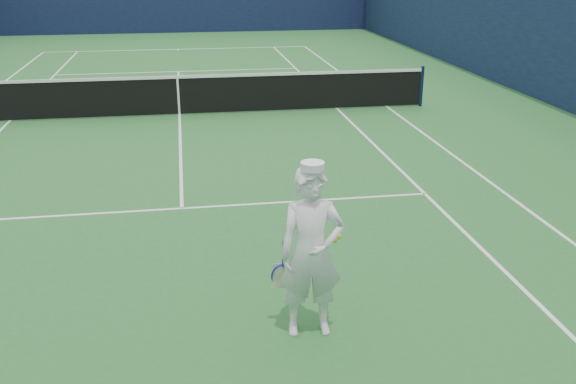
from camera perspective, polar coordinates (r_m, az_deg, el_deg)
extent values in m
plane|color=#25632A|center=(16.60, -9.62, 6.74)|extent=(80.00, 80.00, 0.00)
cube|color=white|center=(28.30, -9.76, 12.40)|extent=(11.03, 0.06, 0.01)
cube|color=white|center=(17.44, 8.84, 7.47)|extent=(0.06, 23.83, 0.01)
cube|color=white|center=(17.14, -23.56, 5.76)|extent=(0.06, 23.77, 0.01)
cube|color=white|center=(17.07, 4.42, 7.36)|extent=(0.06, 23.77, 0.01)
cube|color=white|center=(22.88, -9.71, 10.51)|extent=(8.23, 0.06, 0.01)
cube|color=white|center=(10.49, -9.41, -1.45)|extent=(8.23, 0.06, 0.01)
cube|color=white|center=(16.60, -9.62, 6.76)|extent=(0.06, 12.80, 0.01)
cube|color=white|center=(28.15, -9.76, 12.36)|extent=(0.06, 0.30, 0.01)
cube|color=#0F1B38|center=(19.01, 22.61, 13.36)|extent=(0.12, 36.12, 4.00)
cylinder|color=#141E4C|center=(17.64, 11.78, 9.19)|extent=(0.09, 0.09, 1.07)
cube|color=black|center=(16.49, -9.72, 8.43)|extent=(12.79, 0.02, 0.92)
cube|color=white|center=(16.40, -9.82, 10.03)|extent=(12.79, 0.04, 0.07)
cube|color=white|center=(16.50, -9.71, 8.33)|extent=(0.05, 0.03, 0.94)
imported|color=white|center=(6.73, 2.09, -5.45)|extent=(0.70, 0.48, 1.88)
cylinder|color=white|center=(6.36, 2.20, 2.32)|extent=(0.24, 0.24, 0.08)
cube|color=white|center=(6.50, 2.02, 2.43)|extent=(0.18, 0.11, 0.02)
cylinder|color=navy|center=(6.75, -0.37, -5.02)|extent=(0.04, 0.09, 0.22)
cube|color=#1D2DA1|center=(6.88, -0.45, -6.16)|extent=(0.02, 0.02, 0.14)
torus|color=#1D2DA1|center=(7.03, -0.47, -7.43)|extent=(0.30, 0.11, 0.29)
cube|color=beige|center=(7.03, -0.47, -7.43)|extent=(0.22, 0.01, 0.30)
sphere|color=#CEE71A|center=(6.82, 4.14, -4.25)|extent=(0.07, 0.07, 0.07)
sphere|color=#CEE71A|center=(6.83, 4.48, -3.94)|extent=(0.07, 0.07, 0.07)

